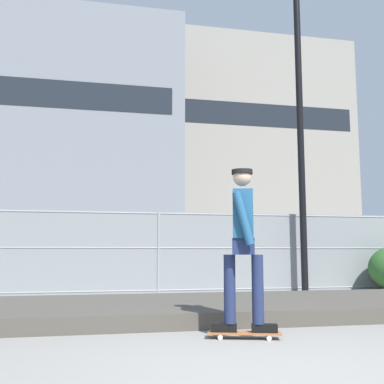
% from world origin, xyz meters
% --- Properties ---
extents(ground_plane, '(120.00, 120.00, 0.00)m').
position_xyz_m(ground_plane, '(0.00, 0.00, 0.00)').
color(ground_plane, gray).
extents(gravel_berm, '(15.85, 2.71, 0.21)m').
position_xyz_m(gravel_berm, '(0.00, 3.38, 0.10)').
color(gravel_berm, '#4C473F').
rests_on(gravel_berm, ground_plane).
extents(skateboard, '(0.82, 0.42, 0.07)m').
position_xyz_m(skateboard, '(0.20, 1.45, 0.06)').
color(skateboard, '#9E5B33').
rests_on(skateboard, ground_plane).
extents(skater, '(0.72, 0.62, 1.82)m').
position_xyz_m(skater, '(0.20, 1.45, 1.11)').
color(skater, black).
rests_on(skater, skateboard).
extents(chain_fence, '(21.28, 0.06, 1.85)m').
position_xyz_m(chain_fence, '(0.00, 7.08, 0.93)').
color(chain_fence, gray).
rests_on(chain_fence, ground_plane).
extents(street_lamp, '(0.44, 0.44, 7.79)m').
position_xyz_m(street_lamp, '(3.43, 6.72, 4.76)').
color(street_lamp, black).
rests_on(street_lamp, ground_plane).
extents(parked_car_near, '(4.50, 2.14, 1.66)m').
position_xyz_m(parked_car_near, '(-3.77, 10.89, 0.84)').
color(parked_car_near, navy).
rests_on(parked_car_near, ground_plane).
extents(parked_car_mid, '(4.50, 2.16, 1.66)m').
position_xyz_m(parked_car_mid, '(2.05, 10.72, 0.84)').
color(parked_car_mid, black).
rests_on(parked_car_mid, ground_plane).
extents(parked_car_far, '(4.48, 2.12, 1.66)m').
position_xyz_m(parked_car_far, '(7.73, 10.79, 0.84)').
color(parked_car_far, '#B7BABF').
rests_on(parked_car_far, ground_plane).
extents(library_building, '(30.21, 10.69, 23.40)m').
position_xyz_m(library_building, '(-8.77, 42.07, 11.70)').
color(library_building, slate).
rests_on(library_building, ground_plane).
extents(office_block, '(25.39, 12.71, 24.91)m').
position_xyz_m(office_block, '(14.47, 48.38, 12.45)').
color(office_block, gray).
rests_on(office_block, ground_plane).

